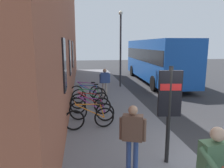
% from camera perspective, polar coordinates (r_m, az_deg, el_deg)
% --- Properties ---
extents(ground, '(60.00, 60.00, 0.00)m').
position_cam_1_polar(ground, '(11.62, 11.94, -4.53)').
color(ground, '#2D2D30').
extents(sidewalk_pavement, '(24.00, 3.50, 0.12)m').
position_cam_1_polar(sidewalk_pavement, '(12.90, -2.74, -2.51)').
color(sidewalk_pavement, slate).
rests_on(sidewalk_pavement, ground).
extents(station_facade, '(22.00, 0.65, 9.80)m').
position_cam_1_polar(station_facade, '(13.65, -12.44, 18.41)').
color(station_facade, '#9E563D').
rests_on(station_facade, ground).
extents(bicycle_leaning_wall, '(0.48, 1.76, 0.97)m').
position_cam_1_polar(bicycle_leaning_wall, '(7.38, -6.06, -9.16)').
color(bicycle_leaning_wall, black).
rests_on(bicycle_leaning_wall, sidewalk_pavement).
extents(bicycle_nearest_sign, '(0.60, 1.73, 0.97)m').
position_cam_1_polar(bicycle_nearest_sign, '(8.12, -5.56, -7.27)').
color(bicycle_nearest_sign, black).
rests_on(bicycle_nearest_sign, sidewalk_pavement).
extents(bicycle_end_of_row, '(0.55, 1.74, 0.97)m').
position_cam_1_polar(bicycle_end_of_row, '(8.89, -5.95, -5.67)').
color(bicycle_end_of_row, black).
rests_on(bicycle_end_of_row, sidewalk_pavement).
extents(bicycle_under_window, '(0.48, 1.76, 0.97)m').
position_cam_1_polar(bicycle_under_window, '(9.72, -6.06, -4.24)').
color(bicycle_under_window, black).
rests_on(bicycle_under_window, sidewalk_pavement).
extents(bicycle_by_door, '(0.52, 1.75, 0.97)m').
position_cam_1_polar(bicycle_by_door, '(10.65, -6.20, -2.93)').
color(bicycle_by_door, black).
rests_on(bicycle_by_door, sidewalk_pavement).
extents(bicycle_far_end, '(0.58, 1.74, 0.97)m').
position_cam_1_polar(bicycle_far_end, '(11.35, -6.95, -2.09)').
color(bicycle_far_end, black).
rests_on(bicycle_far_end, sidewalk_pavement).
extents(transit_info_sign, '(0.15, 0.56, 2.40)m').
position_cam_1_polar(transit_info_sign, '(5.15, 15.38, -4.19)').
color(transit_info_sign, black).
rests_on(transit_info_sign, sidewalk_pavement).
extents(city_bus, '(10.58, 2.90, 3.35)m').
position_cam_1_polar(city_bus, '(17.34, 11.85, 6.88)').
color(city_bus, '#1951B2').
rests_on(city_bus, ground).
extents(pedestrian_by_facade, '(0.37, 0.57, 1.58)m').
position_cam_1_polar(pedestrian_by_facade, '(4.83, 5.61, -12.85)').
color(pedestrian_by_facade, '#334C8C').
rests_on(pedestrian_by_facade, sidewalk_pavement).
extents(pedestrian_crossing_street, '(0.23, 0.60, 1.56)m').
position_cam_1_polar(pedestrian_crossing_street, '(11.74, -1.97, 1.22)').
color(pedestrian_crossing_street, '#B2A599').
rests_on(pedestrian_crossing_street, sidewalk_pavement).
extents(tourist_with_hotdogs, '(0.58, 0.64, 1.67)m').
position_cam_1_polar(tourist_with_hotdogs, '(3.83, 26.33, -19.51)').
color(tourist_with_hotdogs, brown).
rests_on(tourist_with_hotdogs, sidewalk_pavement).
extents(street_lamp, '(0.28, 0.28, 5.06)m').
position_cam_1_polar(street_lamp, '(14.38, 2.35, 11.18)').
color(street_lamp, '#333338').
rests_on(street_lamp, sidewalk_pavement).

